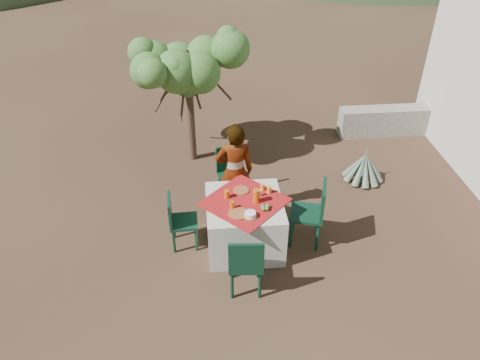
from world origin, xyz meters
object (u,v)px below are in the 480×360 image
table (244,223)px  chair_far (232,171)px  chair_near (246,263)px  shrub_tree (192,72)px  person (235,171)px  chair_left (178,219)px  agave (364,167)px  juice_pitcher (256,196)px  chair_right (313,211)px

table → chair_far: chair_far is taller
chair_near → shrub_tree: size_ratio=0.44×
shrub_tree → table: bearing=-75.3°
person → chair_left: bearing=35.0°
chair_near → chair_left: (-0.83, 0.96, -0.05)m
chair_far → agave: chair_far is taller
chair_near → chair_far: bearing=-85.2°
chair_far → chair_left: 1.32m
juice_pitcher → agave: bearing=35.8°
person → agave: 2.40m
table → chair_right: 0.96m
chair_far → chair_near: 2.00m
chair_near → shrub_tree: bearing=-76.0°
table → person: (-0.07, 0.72, 0.39)m
chair_right → chair_near: bearing=-33.4°
chair_left → shrub_tree: bearing=-8.7°
chair_near → person: person is taller
chair_left → chair_right: chair_right is taller
chair_far → agave: 2.28m
person → chair_far: bearing=-90.7°
chair_far → shrub_tree: shrub_tree is taller
table → juice_pitcher: 0.51m
chair_far → chair_left: bearing=-146.0°
chair_right → agave: size_ratio=1.35×
agave → chair_left: bearing=-156.2°
agave → juice_pitcher: (-2.00, -1.45, 0.62)m
chair_far → shrub_tree: bearing=94.7°
chair_left → agave: chair_left is taller
chair_right → person: 1.27m
table → agave: bearing=33.4°
chair_right → table: bearing=-74.6°
person → chair_near: bearing=87.5°
table → chair_near: (-0.07, -0.88, 0.13)m
chair_left → juice_pitcher: (1.06, -0.10, 0.41)m
chair_near → chair_left: bearing=-44.9°
chair_far → chair_right: chair_right is taller
person → juice_pitcher: bearing=104.6°
person → shrub_tree: shrub_tree is taller
chair_left → chair_far: bearing=-40.2°
table → chair_right: chair_right is taller
chair_left → chair_right: bearing=-94.9°
chair_left → agave: bearing=-68.5°
chair_left → shrub_tree: size_ratio=0.40×
person → juice_pitcher: (0.23, -0.74, 0.09)m
chair_far → table: bearing=-103.6°
chair_far → juice_pitcher: juice_pitcher is taller
agave → chair_far: bearing=-172.3°
table → chair_left: (-0.90, 0.08, 0.07)m
juice_pitcher → shrub_tree: bearing=107.9°
chair_left → person: size_ratio=0.53×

